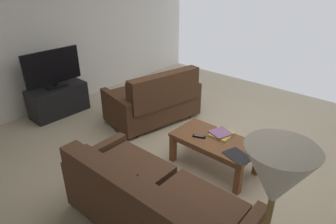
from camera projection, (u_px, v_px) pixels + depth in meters
name	position (u px, v px, depth m)	size (l,w,h in m)	color
ground_plane	(204.00, 156.00, 3.90)	(5.97, 5.98, 0.01)	beige
wall_right	(68.00, 31.00, 5.10)	(0.12, 5.98, 2.52)	white
sofa_main	(150.00, 204.00, 2.61)	(1.79, 0.82, 0.79)	black
loveseat_near	(155.00, 100.00, 4.63)	(1.07, 1.53, 0.88)	black
coffee_table	(215.00, 144.00, 3.53)	(1.02, 0.55, 0.41)	brown
floor_lamp	(271.00, 203.00, 1.22)	(0.29, 0.29, 1.65)	olive
tv_stand	(58.00, 100.00, 4.91)	(0.41, 0.93, 0.50)	black
flat_tv	(52.00, 68.00, 4.65)	(0.20, 0.94, 0.61)	black
book_stack	(221.00, 133.00, 3.58)	(0.28, 0.29, 0.04)	#E0CC4C
tv_remote	(199.00, 136.00, 3.53)	(0.16, 0.10, 0.02)	black
loose_magazine	(238.00, 156.00, 3.18)	(0.21, 0.29, 0.01)	black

